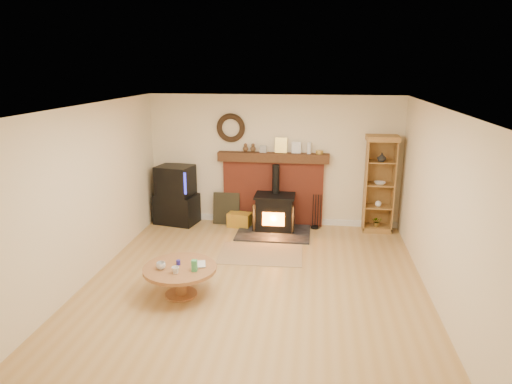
# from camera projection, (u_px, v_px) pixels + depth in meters

# --- Properties ---
(ground) EXTENTS (5.50, 5.50, 0.00)m
(ground) POSITION_uv_depth(u_px,v_px,m) (255.00, 282.00, 6.83)
(ground) COLOR #B08549
(ground) RESTS_ON ground
(room_shell) EXTENTS (5.02, 5.52, 2.61)m
(room_shell) POSITION_uv_depth(u_px,v_px,m) (255.00, 169.00, 6.46)
(room_shell) COLOR beige
(room_shell) RESTS_ON ground
(chimney_breast) EXTENTS (2.20, 0.22, 1.78)m
(chimney_breast) POSITION_uv_depth(u_px,v_px,m) (273.00, 186.00, 9.16)
(chimney_breast) COLOR #9B3B27
(chimney_breast) RESTS_ON ground
(wood_stove) EXTENTS (1.40, 1.00, 1.28)m
(wood_stove) POSITION_uv_depth(u_px,v_px,m) (275.00, 213.00, 8.90)
(wood_stove) COLOR black
(wood_stove) RESTS_ON ground
(area_rug) EXTENTS (1.45, 1.02, 0.01)m
(area_rug) POSITION_uv_depth(u_px,v_px,m) (261.00, 254.00, 7.85)
(area_rug) COLOR brown
(area_rug) RESTS_ON ground
(tv_unit) EXTENTS (0.91, 0.72, 1.20)m
(tv_unit) POSITION_uv_depth(u_px,v_px,m) (176.00, 196.00, 9.28)
(tv_unit) COLOR black
(tv_unit) RESTS_ON ground
(curio_cabinet) EXTENTS (0.60, 0.44, 1.88)m
(curio_cabinet) POSITION_uv_depth(u_px,v_px,m) (379.00, 184.00, 8.75)
(curio_cabinet) COLOR olive
(curio_cabinet) RESTS_ON ground
(firelog_box) EXTENTS (0.50, 0.37, 0.29)m
(firelog_box) POSITION_uv_depth(u_px,v_px,m) (240.00, 220.00, 9.17)
(firelog_box) COLOR gold
(firelog_box) RESTS_ON ground
(leaning_painting) EXTENTS (0.54, 0.14, 0.64)m
(leaning_painting) POSITION_uv_depth(u_px,v_px,m) (226.00, 208.00, 9.30)
(leaning_painting) COLOR black
(leaning_painting) RESTS_ON ground
(fire_tools) EXTENTS (0.19, 0.16, 0.70)m
(fire_tools) POSITION_uv_depth(u_px,v_px,m) (316.00, 221.00, 9.06)
(fire_tools) COLOR black
(fire_tools) RESTS_ON ground
(coffee_table) EXTENTS (1.03, 1.03, 0.60)m
(coffee_table) POSITION_uv_depth(u_px,v_px,m) (180.00, 272.00, 6.36)
(coffee_table) COLOR brown
(coffee_table) RESTS_ON ground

